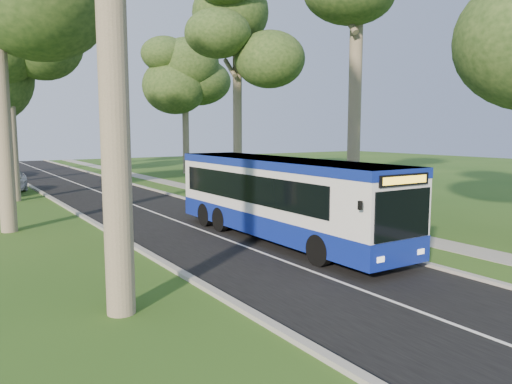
{
  "coord_description": "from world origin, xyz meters",
  "views": [
    {
      "loc": [
        -12.99,
        -15.3,
        4.33
      ],
      "look_at": [
        -1.18,
        3.0,
        1.6
      ],
      "focal_mm": 35.0,
      "sensor_mm": 36.0,
      "label": 1
    }
  ],
  "objects_px": {
    "litter_bin": "(285,206)",
    "car_white": "(7,181)",
    "bus": "(281,199)",
    "bus_stop_sign": "(340,203)",
    "car_silver": "(0,168)",
    "bus_shelter": "(388,196)"
  },
  "relations": [
    {
      "from": "litter_bin",
      "to": "car_white",
      "type": "distance_m",
      "value": 20.24
    },
    {
      "from": "bus_stop_sign",
      "to": "bus",
      "type": "bearing_deg",
      "value": 153.47
    },
    {
      "from": "bus_stop_sign",
      "to": "car_white",
      "type": "bearing_deg",
      "value": 114.07
    },
    {
      "from": "bus",
      "to": "car_white",
      "type": "xyz_separation_m",
      "value": [
        -7.2,
        21.66,
        -0.81
      ]
    },
    {
      "from": "bus",
      "to": "litter_bin",
      "type": "relative_size",
      "value": 12.21
    },
    {
      "from": "bus",
      "to": "litter_bin",
      "type": "xyz_separation_m",
      "value": [
        3.53,
        4.51,
        -1.16
      ]
    },
    {
      "from": "bus",
      "to": "car_white",
      "type": "bearing_deg",
      "value": 108.47
    },
    {
      "from": "bus",
      "to": "bus_stop_sign",
      "type": "relative_size",
      "value": 5.22
    },
    {
      "from": "bus_shelter",
      "to": "car_white",
      "type": "distance_m",
      "value": 26.01
    },
    {
      "from": "car_white",
      "to": "car_silver",
      "type": "height_order",
      "value": "car_white"
    },
    {
      "from": "bus",
      "to": "car_silver",
      "type": "xyz_separation_m",
      "value": [
        -6.18,
        35.69,
        -0.88
      ]
    },
    {
      "from": "litter_bin",
      "to": "car_white",
      "type": "height_order",
      "value": "car_white"
    },
    {
      "from": "bus_stop_sign",
      "to": "car_white",
      "type": "height_order",
      "value": "bus_stop_sign"
    },
    {
      "from": "bus_shelter",
      "to": "car_silver",
      "type": "relative_size",
      "value": 0.61
    },
    {
      "from": "bus_stop_sign",
      "to": "bus_shelter",
      "type": "bearing_deg",
      "value": -17.41
    },
    {
      "from": "car_silver",
      "to": "bus_stop_sign",
      "type": "bearing_deg",
      "value": -90.52
    },
    {
      "from": "bus",
      "to": "litter_bin",
      "type": "height_order",
      "value": "bus"
    },
    {
      "from": "bus",
      "to": "litter_bin",
      "type": "distance_m",
      "value": 5.84
    },
    {
      "from": "car_silver",
      "to": "bus_shelter",
      "type": "bearing_deg",
      "value": -87.96
    },
    {
      "from": "bus",
      "to": "car_silver",
      "type": "height_order",
      "value": "bus"
    },
    {
      "from": "bus_stop_sign",
      "to": "car_silver",
      "type": "distance_m",
      "value": 37.74
    },
    {
      "from": "bus_stop_sign",
      "to": "litter_bin",
      "type": "bearing_deg",
      "value": 77.42
    }
  ]
}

